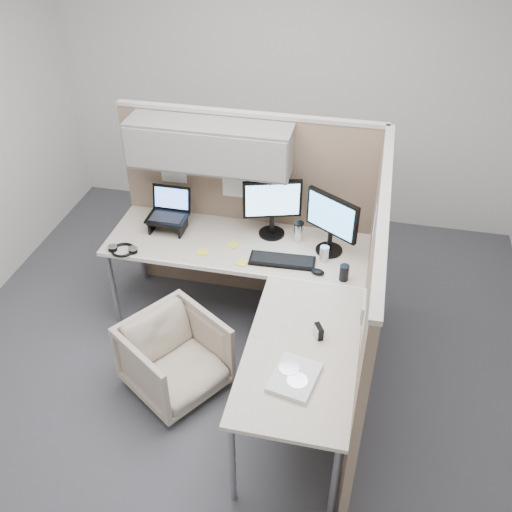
% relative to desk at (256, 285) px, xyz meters
% --- Properties ---
extents(ground, '(4.50, 4.50, 0.00)m').
position_rel_desk_xyz_m(ground, '(-0.12, -0.13, -0.69)').
color(ground, '#404046').
rests_on(ground, ground).
extents(partition_back, '(2.00, 0.36, 1.63)m').
position_rel_desk_xyz_m(partition_back, '(-0.34, 0.70, 0.41)').
color(partition_back, '#886E59').
rests_on(partition_back, ground).
extents(partition_right, '(0.07, 2.03, 1.63)m').
position_rel_desk_xyz_m(partition_right, '(0.78, -0.19, 0.13)').
color(partition_right, '#886E59').
rests_on(partition_right, ground).
extents(desk, '(2.00, 1.98, 0.73)m').
position_rel_desk_xyz_m(desk, '(0.00, 0.00, 0.00)').
color(desk, beige).
rests_on(desk, ground).
extents(office_chair, '(0.81, 0.82, 0.63)m').
position_rel_desk_xyz_m(office_chair, '(-0.48, -0.42, -0.37)').
color(office_chair, beige).
rests_on(office_chair, ground).
extents(monitor_left, '(0.43, 0.20, 0.47)m').
position_rel_desk_xyz_m(monitor_left, '(-0.00, 0.58, 0.32)').
color(monitor_left, black).
rests_on(monitor_left, desk).
extents(monitor_right, '(0.39, 0.27, 0.47)m').
position_rel_desk_xyz_m(monitor_right, '(0.46, 0.46, 0.32)').
color(monitor_right, black).
rests_on(monitor_right, desk).
extents(laptop_station, '(0.31, 0.26, 0.32)m').
position_rel_desk_xyz_m(laptop_station, '(-0.80, 0.50, 0.17)').
color(laptop_station, black).
rests_on(laptop_station, desk).
extents(keyboard, '(0.48, 0.18, 0.02)m').
position_rel_desk_xyz_m(keyboard, '(0.14, 0.25, 0.05)').
color(keyboard, black).
rests_on(keyboard, desk).
extents(mouse, '(0.11, 0.08, 0.04)m').
position_rel_desk_xyz_m(mouse, '(0.41, 0.17, 0.06)').
color(mouse, black).
rests_on(mouse, desk).
extents(travel_mug, '(0.08, 0.08, 0.16)m').
position_rel_desk_xyz_m(travel_mug, '(0.21, 0.54, 0.12)').
color(travel_mug, silver).
rests_on(travel_mug, desk).
extents(soda_can_green, '(0.07, 0.07, 0.12)m').
position_rel_desk_xyz_m(soda_can_green, '(0.59, 0.15, 0.10)').
color(soda_can_green, black).
rests_on(soda_can_green, desk).
extents(soda_can_silver, '(0.07, 0.07, 0.12)m').
position_rel_desk_xyz_m(soda_can_silver, '(0.43, 0.33, 0.10)').
color(soda_can_silver, silver).
rests_on(soda_can_silver, desk).
extents(sticky_note_b, '(0.09, 0.09, 0.01)m').
position_rel_desk_xyz_m(sticky_note_b, '(-0.14, 0.17, 0.05)').
color(sticky_note_b, yellow).
rests_on(sticky_note_b, desk).
extents(sticky_note_d, '(0.10, 0.10, 0.01)m').
position_rel_desk_xyz_m(sticky_note_d, '(-0.26, 0.37, 0.05)').
color(sticky_note_d, yellow).
rests_on(sticky_note_d, desk).
extents(sticky_note_a, '(0.09, 0.09, 0.01)m').
position_rel_desk_xyz_m(sticky_note_a, '(-0.45, 0.24, 0.05)').
color(sticky_note_a, yellow).
rests_on(sticky_note_a, desk).
extents(headphones, '(0.23, 0.19, 0.03)m').
position_rel_desk_xyz_m(headphones, '(-1.04, 0.12, 0.06)').
color(headphones, black).
rests_on(headphones, desk).
extents(paper_stack, '(0.30, 0.35, 0.03)m').
position_rel_desk_xyz_m(paper_stack, '(0.41, -0.82, 0.06)').
color(paper_stack, white).
rests_on(paper_stack, desk).
extents(desk_clock, '(0.07, 0.09, 0.09)m').
position_rel_desk_xyz_m(desk_clock, '(0.50, -0.45, 0.09)').
color(desk_clock, black).
rests_on(desk_clock, desk).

